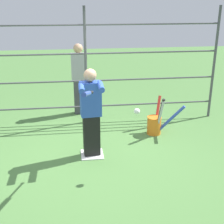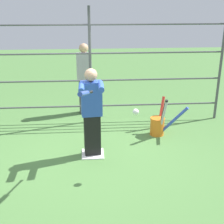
# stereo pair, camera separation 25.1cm
# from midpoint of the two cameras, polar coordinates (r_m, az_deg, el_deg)

# --- Properties ---
(ground_plane) EXTENTS (24.00, 24.00, 0.00)m
(ground_plane) POSITION_cam_midpoint_polar(r_m,az_deg,el_deg) (5.78, -2.28, -7.75)
(ground_plane) COLOR #4C7A3D
(home_plate) EXTENTS (0.40, 0.40, 0.02)m
(home_plate) POSITION_cam_midpoint_polar(r_m,az_deg,el_deg) (5.78, -2.28, -7.66)
(home_plate) COLOR white
(home_plate) RESTS_ON ground
(fence_backstop) EXTENTS (5.90, 0.06, 2.55)m
(fence_backstop) POSITION_cam_midpoint_polar(r_m,az_deg,el_deg) (6.85, -2.94, 8.18)
(fence_backstop) COLOR #4C4C51
(fence_backstop) RESTS_ON ground
(batter) EXTENTS (0.41, 0.56, 1.60)m
(batter) POSITION_cam_midpoint_polar(r_m,az_deg,el_deg) (5.41, -2.40, 0.27)
(batter) COLOR black
(batter) RESTS_ON ground
(baseball_bat_swinging) EXTENTS (0.21, 0.87, 0.28)m
(baseball_bat_swinging) POSITION_cam_midpoint_polar(r_m,az_deg,el_deg) (4.34, -3.33, 3.43)
(baseball_bat_swinging) COLOR black
(softball_in_flight) EXTENTS (0.10, 0.10, 0.10)m
(softball_in_flight) POSITION_cam_midpoint_polar(r_m,az_deg,el_deg) (4.78, 5.87, 0.01)
(softball_in_flight) COLOR white
(bat_bucket) EXTENTS (0.71, 0.60, 0.84)m
(bat_bucket) POSITION_cam_midpoint_polar(r_m,az_deg,el_deg) (6.54, 9.71, -2.18)
(bat_bucket) COLOR orange
(bat_bucket) RESTS_ON ground
(bystander_behind_fence) EXTENTS (0.35, 0.22, 1.70)m
(bystander_behind_fence) POSITION_cam_midpoint_polar(r_m,az_deg,el_deg) (7.52, -4.09, 6.26)
(bystander_behind_fence) COLOR #3F3F47
(bystander_behind_fence) RESTS_ON ground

